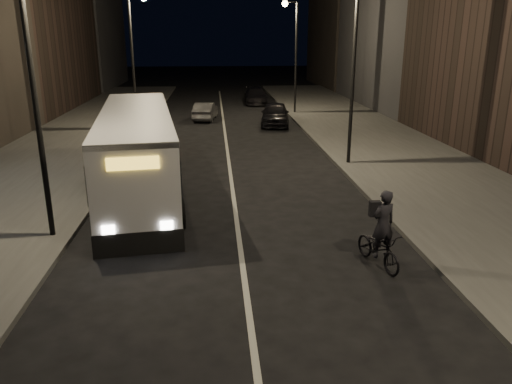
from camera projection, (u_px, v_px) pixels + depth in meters
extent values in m
plane|color=black|center=(247.00, 298.00, 11.73)|extent=(180.00, 180.00, 0.00)
cube|color=#3A3A38|center=(393.00, 153.00, 25.68)|extent=(7.00, 70.00, 0.16)
cube|color=#3A3A38|center=(54.00, 160.00, 24.32)|extent=(7.00, 70.00, 0.16)
cylinder|color=black|center=(353.00, 75.00, 22.32)|extent=(0.16, 0.16, 8.00)
cylinder|color=black|center=(296.00, 59.00, 37.52)|extent=(0.16, 0.16, 8.00)
cube|color=black|center=(291.00, 2.00, 36.28)|extent=(0.90, 0.08, 0.08)
sphere|color=#FFD18C|center=(285.00, 4.00, 36.27)|extent=(0.44, 0.44, 0.44)
cylinder|color=black|center=(35.00, 101.00, 13.82)|extent=(0.16, 0.16, 8.00)
cylinder|color=black|center=(133.00, 64.00, 30.92)|extent=(0.16, 0.16, 8.00)
cube|color=silver|center=(138.00, 153.00, 19.03)|extent=(3.97, 12.04, 3.15)
cube|color=black|center=(137.00, 142.00, 18.89)|extent=(4.00, 11.66, 1.13)
cube|color=silver|center=(135.00, 113.00, 18.57)|extent=(3.99, 12.05, 0.18)
cube|color=gold|center=(133.00, 163.00, 13.19)|extent=(1.38, 0.30, 0.34)
cylinder|color=black|center=(98.00, 220.00, 15.25)|extent=(0.47, 1.02, 0.99)
cylinder|color=black|center=(179.00, 214.00, 15.75)|extent=(0.47, 1.02, 0.99)
cylinder|color=black|center=(112.00, 160.00, 22.59)|extent=(0.47, 1.02, 0.99)
cylinder|color=black|center=(167.00, 157.00, 23.09)|extent=(0.47, 1.02, 0.99)
imported|color=black|center=(378.00, 248.00, 13.22)|extent=(1.15, 2.00, 0.99)
imported|color=black|center=(383.00, 224.00, 12.80)|extent=(0.75, 0.60, 1.81)
imported|color=black|center=(275.00, 114.00, 33.73)|extent=(2.39, 4.73, 1.54)
imported|color=#333435|center=(205.00, 111.00, 35.98)|extent=(1.83, 3.97, 1.26)
imported|color=black|center=(256.00, 96.00, 44.42)|extent=(2.01, 4.76, 1.37)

